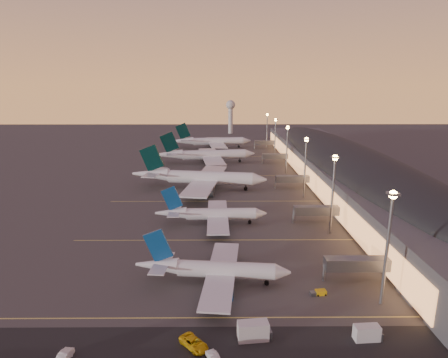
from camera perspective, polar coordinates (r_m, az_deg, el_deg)
ground at (r=122.28m, az=-0.80°, el=-8.35°), size 700.00×700.00×0.00m
airliner_narrow_south at (r=92.92m, az=-1.77°, el=-13.62°), size 37.87×33.97×13.52m
airliner_narrow_north at (r=129.46m, az=-1.94°, el=-5.37°), size 38.40×34.20×13.76m
airliner_wide_near at (r=173.32m, az=-3.91°, el=0.23°), size 63.42×58.37×20.32m
airliner_wide_mid at (r=230.12m, az=-2.86°, el=3.68°), size 62.19×57.15×19.91m
airliner_wide_far at (r=286.37m, az=-1.94°, el=5.74°), size 61.31×56.25×19.61m
terminal_building at (r=198.88m, az=17.47°, el=2.46°), size 56.35×255.00×17.46m
light_masts at (r=183.76m, az=10.65°, el=4.74°), size 2.20×217.20×25.90m
radar_tower at (r=373.94m, az=1.01°, el=10.30°), size 9.00×9.00×32.50m
service_lane at (r=73.70m, az=-1.11°, el=-25.22°), size 260.00×16.00×0.01m
lane_markings at (r=159.97m, az=-0.70°, el=-2.87°), size 90.00×180.36×0.00m
baggage_tug_a at (r=92.25m, az=14.24°, el=-16.43°), size 3.81×1.92×1.09m
baggage_tug_b at (r=107.92m, az=18.14°, el=-12.04°), size 3.31×1.67×0.95m
catering_truck_a at (r=76.31m, az=4.72°, el=-22.11°), size 6.62×3.18×3.59m
catering_truck_b at (r=80.84m, az=21.11°, el=-21.07°), size 5.36×2.40×2.94m
service_van_b at (r=74.98m, az=-4.61°, el=-23.64°), size 6.30×6.57×1.73m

